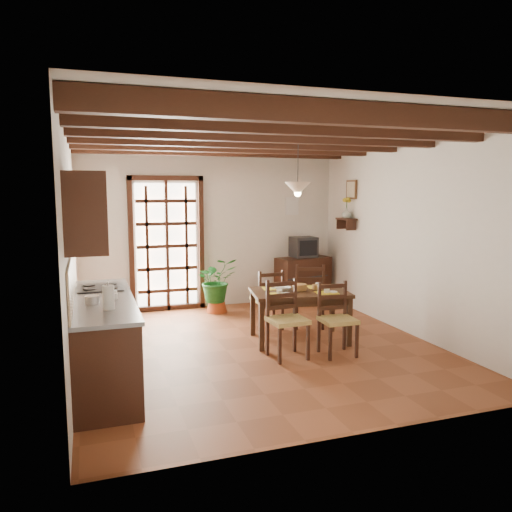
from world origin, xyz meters
name	(u,v)px	position (x,y,z in m)	size (l,w,h in m)	color
ground_plane	(259,347)	(0.00, 0.00, 0.00)	(5.00, 5.00, 0.00)	brown
room_shell	(259,208)	(0.00, 0.00, 1.82)	(4.52, 5.02, 2.81)	silver
ceiling_beams	(259,137)	(0.00, 0.00, 2.69)	(4.50, 4.34, 0.20)	black
french_door	(167,242)	(-0.80, 2.45, 1.18)	(1.26, 0.11, 2.32)	white
kitchen_counter	(103,339)	(-1.96, -0.60, 0.47)	(0.64, 2.25, 1.38)	black
upper_cabinet	(85,212)	(-2.08, -1.30, 1.85)	(0.35, 0.80, 0.70)	black
range_hood	(88,218)	(-2.05, -0.05, 1.73)	(0.38, 0.60, 0.54)	white
counter_items	(101,293)	(-1.95, -0.51, 0.96)	(0.50, 1.43, 0.25)	black
dining_table	(299,297)	(0.62, 0.10, 0.60)	(1.39, 1.01, 0.69)	#341E11
chair_near_left	(287,334)	(0.20, -0.50, 0.30)	(0.47, 0.45, 0.95)	#AE944A
chair_near_right	(337,333)	(0.83, -0.60, 0.28)	(0.43, 0.41, 0.90)	#AE944A
chair_far_left	(267,310)	(0.41, 0.79, 0.28)	(0.42, 0.41, 0.89)	#AE944A
chair_far_right	(309,307)	(1.03, 0.69, 0.30)	(0.56, 0.55, 0.97)	#AE944A
table_setting	(300,293)	(0.62, 0.10, 0.67)	(0.93, 0.62, 0.09)	gold
table_bowl	(282,289)	(0.40, 0.18, 0.72)	(0.22, 0.22, 0.05)	white
sideboard	(303,280)	(1.63, 2.23, 0.42)	(0.98, 0.44, 0.83)	black
crt_tv	(304,247)	(1.63, 2.22, 1.02)	(0.44, 0.41, 0.36)	black
fuse_box	(292,206)	(1.50, 2.48, 1.75)	(0.25, 0.03, 0.32)	white
plant_pot	(217,306)	(-0.05, 2.00, 0.11)	(0.35, 0.35, 0.21)	#983916
potted_plant	(217,279)	(-0.05, 2.00, 0.57)	(1.74, 1.49, 1.93)	#144C19
wall_shelf	(346,221)	(2.14, 1.60, 1.51)	(0.20, 0.42, 0.20)	black
shelf_vase	(347,213)	(2.14, 1.60, 1.65)	(0.15, 0.15, 0.15)	#B2BFB2
shelf_flowers	(347,201)	(2.14, 1.60, 1.86)	(0.14, 0.14, 0.36)	gold
framed_picture	(351,190)	(2.22, 1.60, 2.05)	(0.03, 0.32, 0.32)	brown
pendant_lamp	(298,187)	(0.62, 0.20, 2.08)	(0.36, 0.36, 0.84)	black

